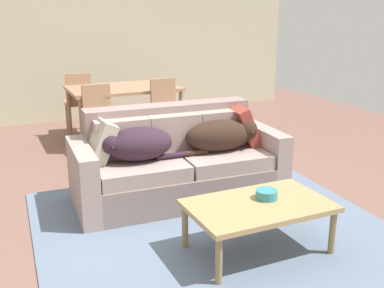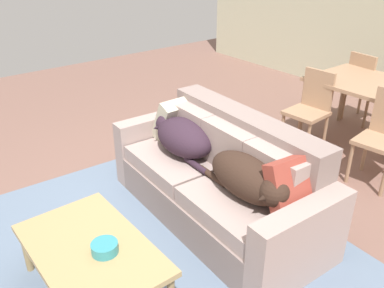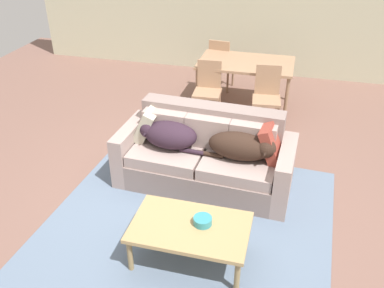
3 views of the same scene
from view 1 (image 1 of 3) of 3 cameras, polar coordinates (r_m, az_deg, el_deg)
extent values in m
plane|color=brown|center=(4.44, -4.21, -7.85)|extent=(10.00, 10.00, 0.00)
cube|color=beige|center=(7.94, -14.94, 12.55)|extent=(8.00, 0.12, 2.70)
cube|color=slate|center=(4.01, 2.90, -10.55)|extent=(3.05, 3.01, 0.01)
cube|color=gray|center=(4.58, -1.55, -4.80)|extent=(1.72, 0.94, 0.33)
cube|color=#A28B83|center=(4.39, -6.73, -2.70)|extent=(0.86, 0.86, 0.14)
cube|color=#A28B83|center=(4.66, 3.28, -1.45)|extent=(0.86, 0.86, 0.14)
cube|color=gray|center=(4.70, -2.90, 2.32)|extent=(1.69, 0.33, 0.43)
cube|color=#A28B83|center=(4.40, -8.51, 0.68)|extent=(0.52, 0.19, 0.36)
cube|color=#A28B83|center=(4.54, -2.11, 1.36)|extent=(0.52, 0.19, 0.36)
cube|color=#A28B83|center=(4.73, 3.83, 1.97)|extent=(0.52, 0.19, 0.36)
cube|color=#A28B83|center=(4.32, -13.15, -4.41)|extent=(0.21, 0.87, 0.64)
cube|color=#A28B83|center=(4.91, 8.60, -1.60)|extent=(0.21, 0.87, 0.64)
ellipsoid|color=#2F1F2C|center=(4.30, -6.52, 0.01)|extent=(0.65, 0.43, 0.31)
sphere|color=#2F1F2C|center=(4.21, -9.95, -0.01)|extent=(0.19, 0.19, 0.19)
cone|color=black|center=(4.13, -9.69, -0.45)|extent=(0.09, 0.11, 0.09)
cylinder|color=#2F1F2C|center=(4.34, -2.59, -1.45)|extent=(0.28, 0.06, 0.05)
ellipsoid|color=#332119|center=(4.56, 3.32, 1.06)|extent=(0.71, 0.37, 0.31)
sphere|color=#332119|center=(4.66, 6.72, 1.78)|extent=(0.21, 0.21, 0.21)
cone|color=black|center=(4.58, 7.27, 1.37)|extent=(0.10, 0.12, 0.09)
cylinder|color=#332119|center=(4.42, -0.01, -1.11)|extent=(0.31, 0.07, 0.05)
cube|color=#B2AD95|center=(4.35, -11.28, 0.33)|extent=(0.30, 0.40, 0.42)
cube|color=#943B2E|center=(4.82, 6.25, 2.26)|extent=(0.31, 0.45, 0.43)
cube|color=tan|center=(3.59, 8.16, -7.48)|extent=(1.07, 0.66, 0.04)
cylinder|color=#92794D|center=(3.24, 3.29, -14.10)|extent=(0.05, 0.05, 0.36)
cylinder|color=#92794D|center=(3.75, 16.78, -10.35)|extent=(0.05, 0.05, 0.36)
cylinder|color=#92794D|center=(3.69, -0.86, -10.06)|extent=(0.05, 0.05, 0.36)
cylinder|color=#92794D|center=(4.14, 11.66, -7.33)|extent=(0.05, 0.05, 0.36)
cylinder|color=teal|center=(3.66, 9.12, -6.09)|extent=(0.17, 0.17, 0.07)
cube|color=#A67F5F|center=(6.55, -8.39, 6.75)|extent=(1.47, 0.92, 0.04)
cylinder|color=#8D6C50|center=(6.07, -13.31, 2.06)|extent=(0.05, 0.05, 0.71)
cylinder|color=#8D6C50|center=(6.47, -1.37, 3.39)|extent=(0.05, 0.05, 0.71)
cylinder|color=#8D6C50|center=(6.86, -14.74, 3.61)|extent=(0.05, 0.05, 0.71)
cylinder|color=#8D6C50|center=(7.21, -3.98, 4.74)|extent=(0.05, 0.05, 0.71)
cube|color=#A67F5F|center=(5.89, -10.96, 2.58)|extent=(0.42, 0.42, 0.04)
cube|color=#A67F5F|center=(6.01, -11.60, 5.13)|extent=(0.36, 0.06, 0.43)
cylinder|color=#957255|center=(5.75, -11.93, -0.20)|extent=(0.04, 0.04, 0.42)
cylinder|color=#957255|center=(5.85, -8.74, 0.25)|extent=(0.04, 0.04, 0.42)
cylinder|color=#957255|center=(6.06, -12.86, 0.62)|extent=(0.04, 0.04, 0.42)
cylinder|color=#957255|center=(6.16, -9.82, 1.04)|extent=(0.04, 0.04, 0.42)
cube|color=#A67F5F|center=(6.10, -2.73, 3.43)|extent=(0.44, 0.44, 0.04)
cube|color=#A67F5F|center=(6.21, -3.55, 5.95)|extent=(0.36, 0.08, 0.45)
cylinder|color=#957255|center=(5.94, -3.36, 0.72)|extent=(0.04, 0.04, 0.43)
cylinder|color=#957255|center=(6.10, -0.53, 1.17)|extent=(0.04, 0.04, 0.43)
cylinder|color=#957255|center=(6.23, -4.82, 1.45)|extent=(0.04, 0.04, 0.43)
cylinder|color=#957255|center=(6.38, -2.08, 1.87)|extent=(0.04, 0.04, 0.43)
cube|color=#A67F5F|center=(7.09, -13.69, 4.94)|extent=(0.44, 0.44, 0.04)
cube|color=#A67F5F|center=(6.87, -13.68, 6.59)|extent=(0.36, 0.07, 0.43)
cylinder|color=#957255|center=(7.32, -12.37, 3.47)|extent=(0.04, 0.04, 0.44)
cylinder|color=#957255|center=(7.30, -15.02, 3.24)|extent=(0.04, 0.04, 0.44)
cylinder|color=#957255|center=(7.00, -12.04, 2.88)|extent=(0.04, 0.04, 0.44)
cylinder|color=#957255|center=(6.97, -14.82, 2.63)|extent=(0.04, 0.04, 0.44)
camera|label=2|loc=(4.31, 39.73, 17.42)|focal=38.07mm
camera|label=3|loc=(2.77, 72.49, 29.64)|focal=38.40mm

